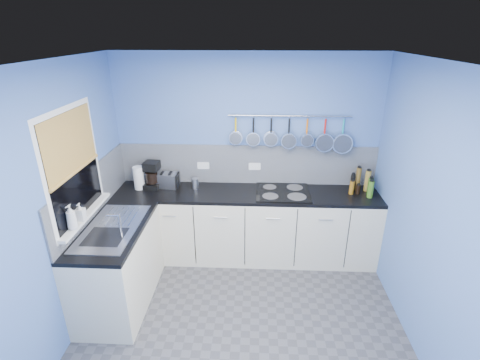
# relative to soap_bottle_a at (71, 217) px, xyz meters

# --- Properties ---
(floor) EXTENTS (3.20, 3.00, 0.02)m
(floor) POSITION_rel_soap_bottle_a_xyz_m (1.53, -0.02, -1.18)
(floor) COLOR #47474C
(floor) RESTS_ON ground
(ceiling) EXTENTS (3.20, 3.00, 0.02)m
(ceiling) POSITION_rel_soap_bottle_a_xyz_m (1.53, -0.02, 1.34)
(ceiling) COLOR white
(ceiling) RESTS_ON ground
(wall_back) EXTENTS (3.20, 0.02, 2.50)m
(wall_back) POSITION_rel_soap_bottle_a_xyz_m (1.53, 1.49, 0.08)
(wall_back) COLOR #4C6FB5
(wall_back) RESTS_ON ground
(wall_left) EXTENTS (0.02, 3.00, 2.50)m
(wall_left) POSITION_rel_soap_bottle_a_xyz_m (-0.08, -0.02, 0.08)
(wall_left) COLOR #4C6FB5
(wall_left) RESTS_ON ground
(wall_right) EXTENTS (0.02, 3.00, 2.50)m
(wall_right) POSITION_rel_soap_bottle_a_xyz_m (3.14, -0.02, 0.08)
(wall_right) COLOR #4C6FB5
(wall_right) RESTS_ON ground
(backsplash_back) EXTENTS (3.20, 0.02, 0.50)m
(backsplash_back) POSITION_rel_soap_bottle_a_xyz_m (1.53, 1.47, -0.02)
(backsplash_back) COLOR #989BA4
(backsplash_back) RESTS_ON wall_back
(backsplash_left) EXTENTS (0.02, 1.80, 0.50)m
(backsplash_left) POSITION_rel_soap_bottle_a_xyz_m (-0.06, 0.58, -0.02)
(backsplash_left) COLOR #989BA4
(backsplash_left) RESTS_ON wall_left
(cabinet_run_back) EXTENTS (3.20, 0.60, 0.86)m
(cabinet_run_back) POSITION_rel_soap_bottle_a_xyz_m (1.53, 1.18, -0.74)
(cabinet_run_back) COLOR beige
(cabinet_run_back) RESTS_ON ground
(worktop_back) EXTENTS (3.20, 0.60, 0.04)m
(worktop_back) POSITION_rel_soap_bottle_a_xyz_m (1.53, 1.18, -0.29)
(worktop_back) COLOR black
(worktop_back) RESTS_ON cabinet_run_back
(cabinet_run_left) EXTENTS (0.60, 1.20, 0.86)m
(cabinet_run_left) POSITION_rel_soap_bottle_a_xyz_m (0.23, 0.28, -0.74)
(cabinet_run_left) COLOR beige
(cabinet_run_left) RESTS_ON ground
(worktop_left) EXTENTS (0.60, 1.20, 0.04)m
(worktop_left) POSITION_rel_soap_bottle_a_xyz_m (0.23, 0.28, -0.29)
(worktop_left) COLOR black
(worktop_left) RESTS_ON cabinet_run_left
(window_frame) EXTENTS (0.01, 1.00, 1.10)m
(window_frame) POSITION_rel_soap_bottle_a_xyz_m (-0.05, 0.28, 0.38)
(window_frame) COLOR white
(window_frame) RESTS_ON wall_left
(window_glass) EXTENTS (0.01, 0.90, 1.00)m
(window_glass) POSITION_rel_soap_bottle_a_xyz_m (-0.04, 0.28, 0.38)
(window_glass) COLOR black
(window_glass) RESTS_ON wall_left
(bamboo_blind) EXTENTS (0.01, 0.90, 0.55)m
(bamboo_blind) POSITION_rel_soap_bottle_a_xyz_m (-0.03, 0.28, 0.61)
(bamboo_blind) COLOR #BC9443
(bamboo_blind) RESTS_ON wall_left
(window_sill) EXTENTS (0.10, 0.98, 0.03)m
(window_sill) POSITION_rel_soap_bottle_a_xyz_m (-0.02, 0.28, -0.13)
(window_sill) COLOR white
(window_sill) RESTS_ON wall_left
(sink_unit) EXTENTS (0.50, 0.95, 0.01)m
(sink_unit) POSITION_rel_soap_bottle_a_xyz_m (0.23, 0.28, -0.27)
(sink_unit) COLOR silver
(sink_unit) RESTS_ON worktop_left
(mixer_tap) EXTENTS (0.12, 0.08, 0.26)m
(mixer_tap) POSITION_rel_soap_bottle_a_xyz_m (0.39, 0.10, -0.14)
(mixer_tap) COLOR silver
(mixer_tap) RESTS_ON worktop_left
(socket_left) EXTENTS (0.15, 0.01, 0.09)m
(socket_left) POSITION_rel_soap_bottle_a_xyz_m (0.98, 1.46, -0.04)
(socket_left) COLOR white
(socket_left) RESTS_ON backsplash_back
(socket_right) EXTENTS (0.15, 0.01, 0.09)m
(socket_right) POSITION_rel_soap_bottle_a_xyz_m (1.63, 1.46, -0.04)
(socket_right) COLOR white
(socket_right) RESTS_ON backsplash_back
(pot_rail) EXTENTS (1.45, 0.02, 0.02)m
(pot_rail) POSITION_rel_soap_bottle_a_xyz_m (2.03, 1.43, 0.61)
(pot_rail) COLOR silver
(pot_rail) RESTS_ON wall_back
(soap_bottle_a) EXTENTS (0.11, 0.11, 0.24)m
(soap_bottle_a) POSITION_rel_soap_bottle_a_xyz_m (0.00, 0.00, 0.00)
(soap_bottle_a) COLOR white
(soap_bottle_a) RESTS_ON window_sill
(soap_bottle_b) EXTENTS (0.08, 0.08, 0.17)m
(soap_bottle_b) POSITION_rel_soap_bottle_a_xyz_m (0.00, 0.16, -0.03)
(soap_bottle_b) COLOR white
(soap_bottle_b) RESTS_ON window_sill
(paper_towel) EXTENTS (0.16, 0.16, 0.28)m
(paper_towel) POSITION_rel_soap_bottle_a_xyz_m (0.22, 1.23, -0.13)
(paper_towel) COLOR white
(paper_towel) RESTS_ON worktop_back
(coffee_maker) EXTENTS (0.21, 0.22, 0.33)m
(coffee_maker) POSITION_rel_soap_bottle_a_xyz_m (0.37, 1.26, -0.10)
(coffee_maker) COLOR black
(coffee_maker) RESTS_ON worktop_back
(toaster) EXTENTS (0.30, 0.21, 0.18)m
(toaster) POSITION_rel_soap_bottle_a_xyz_m (0.54, 1.29, -0.18)
(toaster) COLOR silver
(toaster) RESTS_ON worktop_back
(canister) EXTENTS (0.11, 0.11, 0.13)m
(canister) POSITION_rel_soap_bottle_a_xyz_m (0.90, 1.27, -0.21)
(canister) COLOR silver
(canister) RESTS_ON worktop_back
(hob) EXTENTS (0.64, 0.56, 0.01)m
(hob) POSITION_rel_soap_bottle_a_xyz_m (1.98, 1.19, -0.26)
(hob) COLOR black
(hob) RESTS_ON worktop_back
(pan_0) EXTENTS (0.16, 0.05, 0.35)m
(pan_0) POSITION_rel_soap_bottle_a_xyz_m (1.40, 1.42, 0.43)
(pan_0) COLOR silver
(pan_0) RESTS_ON pot_rail
(pan_1) EXTENTS (0.17, 0.08, 0.36)m
(pan_1) POSITION_rel_soap_bottle_a_xyz_m (1.61, 1.42, 0.43)
(pan_1) COLOR silver
(pan_1) RESTS_ON pot_rail
(pan_2) EXTENTS (0.17, 0.07, 0.36)m
(pan_2) POSITION_rel_soap_bottle_a_xyz_m (1.82, 1.42, 0.43)
(pan_2) COLOR silver
(pan_2) RESTS_ON pot_rail
(pan_3) EXTENTS (0.19, 0.10, 0.38)m
(pan_3) POSITION_rel_soap_bottle_a_xyz_m (2.03, 1.42, 0.42)
(pan_3) COLOR silver
(pan_3) RESTS_ON pot_rail
(pan_4) EXTENTS (0.16, 0.12, 0.35)m
(pan_4) POSITION_rel_soap_bottle_a_xyz_m (2.24, 1.42, 0.44)
(pan_4) COLOR silver
(pan_4) RESTS_ON pot_rail
(pan_5) EXTENTS (0.22, 0.09, 0.41)m
(pan_5) POSITION_rel_soap_bottle_a_xyz_m (2.45, 1.42, 0.40)
(pan_5) COLOR silver
(pan_5) RESTS_ON pot_rail
(pan_6) EXTENTS (0.24, 0.09, 0.43)m
(pan_6) POSITION_rel_soap_bottle_a_xyz_m (2.67, 1.42, 0.39)
(pan_6) COLOR silver
(pan_6) RESTS_ON pot_rail
(condiment_0) EXTENTS (0.07, 0.07, 0.26)m
(condiment_0) POSITION_rel_soap_bottle_a_xyz_m (3.00, 1.30, -0.14)
(condiment_0) COLOR olive
(condiment_0) RESTS_ON worktop_back
(condiment_1) EXTENTS (0.06, 0.06, 0.29)m
(condiment_1) POSITION_rel_soap_bottle_a_xyz_m (2.88, 1.31, -0.12)
(condiment_1) COLOR brown
(condiment_1) RESTS_ON worktop_back
(condiment_2) EXTENTS (0.05, 0.05, 0.21)m
(condiment_2) POSITION_rel_soap_bottle_a_xyz_m (2.82, 1.29, -0.16)
(condiment_2) COLOR black
(condiment_2) RESTS_ON worktop_back
(condiment_3) EXTENTS (0.06, 0.06, 0.21)m
(condiment_3) POSITION_rel_soap_bottle_a_xyz_m (3.00, 1.18, -0.17)
(condiment_3) COLOR #265919
(condiment_3) RESTS_ON worktop_back
(condiment_4) EXTENTS (0.05, 0.05, 0.11)m
(condiment_4) POSITION_rel_soap_bottle_a_xyz_m (2.87, 1.21, -0.21)
(condiment_4) COLOR black
(condiment_4) RESTS_ON worktop_back
(condiment_5) EXTENTS (0.06, 0.06, 0.16)m
(condiment_5) POSITION_rel_soap_bottle_a_xyz_m (2.79, 1.19, -0.19)
(condiment_5) COLOR #8C5914
(condiment_5) RESTS_ON worktop_back
(condiment_6) EXTENTS (0.07, 0.07, 0.20)m
(condiment_6) POSITION_rel_soap_bottle_a_xyz_m (2.99, 1.11, -0.17)
(condiment_6) COLOR #3F721E
(condiment_6) RESTS_ON worktop_back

